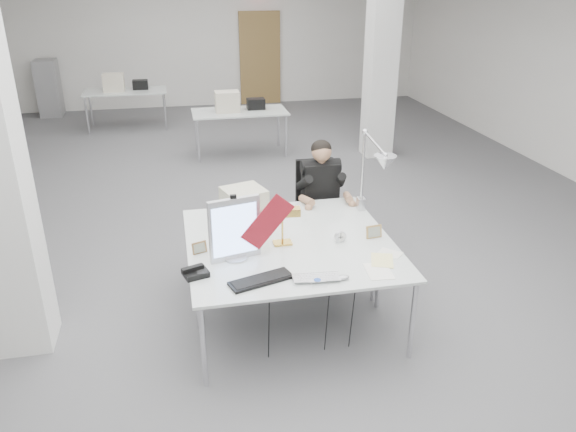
# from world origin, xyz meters

# --- Properties ---
(room_shell) EXTENTS (10.04, 14.04, 3.24)m
(room_shell) POSITION_xyz_m (0.04, 0.13, 1.69)
(room_shell) COLOR #525154
(room_shell) RESTS_ON ground
(desk_main) EXTENTS (1.80, 0.90, 0.02)m
(desk_main) POSITION_xyz_m (0.00, -2.50, 0.74)
(desk_main) COLOR silver
(desk_main) RESTS_ON room_shell
(desk_second) EXTENTS (1.80, 0.90, 0.02)m
(desk_second) POSITION_xyz_m (0.00, -1.60, 0.74)
(desk_second) COLOR silver
(desk_second) RESTS_ON room_shell
(bg_desk_a) EXTENTS (1.60, 0.80, 0.02)m
(bg_desk_a) POSITION_xyz_m (0.20, 3.00, 0.74)
(bg_desk_a) COLOR silver
(bg_desk_a) RESTS_ON room_shell
(bg_desk_b) EXTENTS (1.60, 0.80, 0.02)m
(bg_desk_b) POSITION_xyz_m (-1.80, 5.20, 0.74)
(bg_desk_b) COLOR silver
(bg_desk_b) RESTS_ON room_shell
(filing_cabinet) EXTENTS (0.45, 0.55, 1.20)m
(filing_cabinet) POSITION_xyz_m (-3.50, 6.65, 0.60)
(filing_cabinet) COLOR gray
(filing_cabinet) RESTS_ON room_shell
(office_chair) EXTENTS (0.55, 0.55, 1.12)m
(office_chair) POSITION_xyz_m (0.57, -0.92, 0.56)
(office_chair) COLOR black
(office_chair) RESTS_ON room_shell
(seated_person) EXTENTS (0.46, 0.58, 0.86)m
(seated_person) POSITION_xyz_m (0.57, -0.97, 0.90)
(seated_person) COLOR black
(seated_person) RESTS_ON office_chair
(monitor) EXTENTS (0.43, 0.14, 0.54)m
(monitor) POSITION_xyz_m (-0.51, -2.27, 1.02)
(monitor) COLOR #B7B7BC
(monitor) RESTS_ON desk_main
(pennant) EXTENTS (0.45, 0.02, 0.49)m
(pennant) POSITION_xyz_m (-0.24, -2.30, 1.08)
(pennant) COLOR maroon
(pennant) RESTS_ON monitor
(keyboard) EXTENTS (0.53, 0.31, 0.02)m
(keyboard) POSITION_xyz_m (-0.36, -2.69, 0.77)
(keyboard) COLOR black
(keyboard) RESTS_ON desk_main
(laptop) EXTENTS (0.39, 0.27, 0.03)m
(laptop) POSITION_xyz_m (0.06, -2.80, 0.77)
(laptop) COLOR silver
(laptop) RESTS_ON desk_main
(mouse) EXTENTS (0.10, 0.07, 0.04)m
(mouse) POSITION_xyz_m (0.27, -2.79, 0.77)
(mouse) COLOR #ACACB0
(mouse) RESTS_ON desk_main
(bankers_lamp) EXTENTS (0.33, 0.15, 0.37)m
(bankers_lamp) POSITION_xyz_m (-0.07, -2.08, 0.94)
(bankers_lamp) COLOR gold
(bankers_lamp) RESTS_ON desk_main
(desk_phone) EXTENTS (0.23, 0.21, 0.05)m
(desk_phone) POSITION_xyz_m (-0.85, -2.49, 0.78)
(desk_phone) COLOR black
(desk_phone) RESTS_ON desk_main
(picture_frame_left) EXTENTS (0.13, 0.07, 0.10)m
(picture_frame_left) POSITION_xyz_m (-0.79, -2.11, 0.81)
(picture_frame_left) COLOR olive
(picture_frame_left) RESTS_ON desk_main
(picture_frame_right) EXTENTS (0.15, 0.05, 0.12)m
(picture_frame_right) POSITION_xyz_m (0.76, -2.13, 0.81)
(picture_frame_right) COLOR tan
(picture_frame_right) RESTS_ON desk_main
(desk_clock) EXTENTS (0.11, 0.05, 0.10)m
(desk_clock) POSITION_xyz_m (0.44, -2.14, 0.81)
(desk_clock) COLOR silver
(desk_clock) RESTS_ON desk_main
(paper_stack_a) EXTENTS (0.21, 0.29, 0.01)m
(paper_stack_a) POSITION_xyz_m (0.58, -2.72, 0.76)
(paper_stack_a) COLOR white
(paper_stack_a) RESTS_ON desk_main
(paper_stack_b) EXTENTS (0.25, 0.29, 0.01)m
(paper_stack_b) POSITION_xyz_m (0.68, -2.56, 0.76)
(paper_stack_b) COLOR #F7ED93
(paper_stack_b) RESTS_ON desk_main
(paper_stack_c) EXTENTS (0.23, 0.23, 0.01)m
(paper_stack_c) POSITION_xyz_m (0.79, -2.45, 0.76)
(paper_stack_c) COLOR silver
(paper_stack_c) RESTS_ON desk_main
(beige_monitor) EXTENTS (0.45, 0.43, 0.34)m
(beige_monitor) POSITION_xyz_m (-0.34, -1.57, 0.93)
(beige_monitor) COLOR #BCB89B
(beige_monitor) RESTS_ON desk_second
(architect_lamp) EXTENTS (0.50, 0.80, 0.98)m
(architect_lamp) POSITION_xyz_m (0.85, -1.73, 1.24)
(architect_lamp) COLOR silver
(architect_lamp) RESTS_ON desk_second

